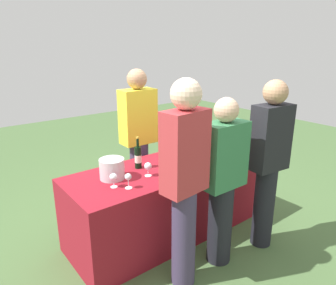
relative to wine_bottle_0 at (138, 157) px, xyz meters
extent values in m
plane|color=#476638|center=(0.28, -0.13, -0.89)|extent=(12.00, 12.00, 0.00)
cube|color=maroon|center=(0.28, -0.13, -0.51)|extent=(2.13, 0.80, 0.78)
cylinder|color=black|center=(0.00, 0.00, -0.01)|extent=(0.07, 0.07, 0.22)
cylinder|color=black|center=(0.00, 0.00, 0.15)|extent=(0.03, 0.03, 0.09)
cylinder|color=gold|center=(0.00, 0.00, 0.20)|extent=(0.03, 0.03, 0.02)
cylinder|color=silver|center=(0.00, 0.00, -0.02)|extent=(0.07, 0.07, 0.08)
cylinder|color=black|center=(0.48, -0.02, -0.01)|extent=(0.08, 0.08, 0.22)
cylinder|color=black|center=(0.48, -0.02, 0.14)|extent=(0.03, 0.03, 0.08)
cylinder|color=black|center=(0.48, -0.02, 0.18)|extent=(0.03, 0.03, 0.02)
cylinder|color=silver|center=(0.48, -0.02, -0.02)|extent=(0.08, 0.08, 0.08)
cylinder|color=black|center=(0.83, -0.01, 0.00)|extent=(0.07, 0.07, 0.23)
cylinder|color=black|center=(0.83, -0.01, 0.15)|extent=(0.03, 0.03, 0.09)
cylinder|color=maroon|center=(0.83, -0.01, 0.20)|extent=(0.03, 0.03, 0.02)
cylinder|color=silver|center=(0.83, -0.01, -0.01)|extent=(0.07, 0.07, 0.08)
cylinder|color=black|center=(0.94, 0.06, -0.01)|extent=(0.08, 0.08, 0.22)
cylinder|color=black|center=(0.94, 0.06, 0.14)|extent=(0.03, 0.03, 0.07)
cylinder|color=gold|center=(0.94, 0.06, 0.18)|extent=(0.03, 0.03, 0.02)
cylinder|color=silver|center=(0.94, 0.06, -0.02)|extent=(0.08, 0.08, 0.08)
cylinder|color=silver|center=(-0.41, -0.24, -0.12)|extent=(0.06, 0.06, 0.00)
cylinder|color=silver|center=(-0.41, -0.24, -0.08)|extent=(0.01, 0.01, 0.06)
sphere|color=silver|center=(-0.41, -0.24, -0.02)|extent=(0.07, 0.07, 0.07)
sphere|color=#590C19|center=(-0.41, -0.24, -0.03)|extent=(0.04, 0.04, 0.04)
cylinder|color=silver|center=(-0.32, -0.34, -0.12)|extent=(0.06, 0.06, 0.00)
cylinder|color=silver|center=(-0.32, -0.34, -0.07)|extent=(0.01, 0.01, 0.08)
sphere|color=silver|center=(-0.32, -0.34, -0.01)|extent=(0.06, 0.06, 0.06)
cylinder|color=silver|center=(-0.04, -0.23, -0.12)|extent=(0.07, 0.07, 0.00)
cylinder|color=silver|center=(-0.04, -0.23, -0.08)|extent=(0.01, 0.01, 0.06)
sphere|color=silver|center=(-0.04, -0.23, -0.02)|extent=(0.07, 0.07, 0.07)
cylinder|color=silver|center=(0.60, -0.21, -0.12)|extent=(0.07, 0.07, 0.00)
cylinder|color=silver|center=(0.60, -0.21, -0.07)|extent=(0.01, 0.01, 0.08)
sphere|color=silver|center=(0.60, -0.21, 0.00)|extent=(0.07, 0.07, 0.07)
sphere|color=#590C19|center=(0.60, -0.21, -0.02)|extent=(0.04, 0.04, 0.04)
cylinder|color=silver|center=(-0.33, -0.07, -0.02)|extent=(0.23, 0.23, 0.19)
cylinder|color=#3F3351|center=(0.34, 0.52, -0.47)|extent=(0.23, 0.23, 0.85)
cube|color=yellow|center=(0.34, 0.52, 0.27)|extent=(0.42, 0.24, 0.64)
sphere|color=tan|center=(0.34, 0.52, 0.71)|extent=(0.23, 0.23, 0.23)
cylinder|color=#3F3351|center=(-0.10, -0.82, -0.46)|extent=(0.20, 0.20, 0.87)
cube|color=#B23338|center=(-0.10, -0.82, 0.30)|extent=(0.39, 0.24, 0.65)
sphere|color=beige|center=(-0.10, -0.82, 0.75)|extent=(0.24, 0.24, 0.24)
cylinder|color=black|center=(0.36, -0.81, -0.51)|extent=(0.23, 0.23, 0.78)
cube|color=#337247|center=(0.36, -0.81, 0.17)|extent=(0.41, 0.23, 0.58)
sphere|color=#D8AD8C|center=(0.36, -0.81, 0.57)|extent=(0.21, 0.21, 0.21)
cylinder|color=black|center=(0.90, -0.90, -0.48)|extent=(0.20, 0.20, 0.83)
cube|color=black|center=(0.90, -0.90, 0.25)|extent=(0.39, 0.25, 0.62)
sphere|color=tan|center=(0.90, -0.90, 0.68)|extent=(0.23, 0.23, 0.23)
camera|label=1|loc=(-1.60, -2.53, 1.10)|focal=33.79mm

